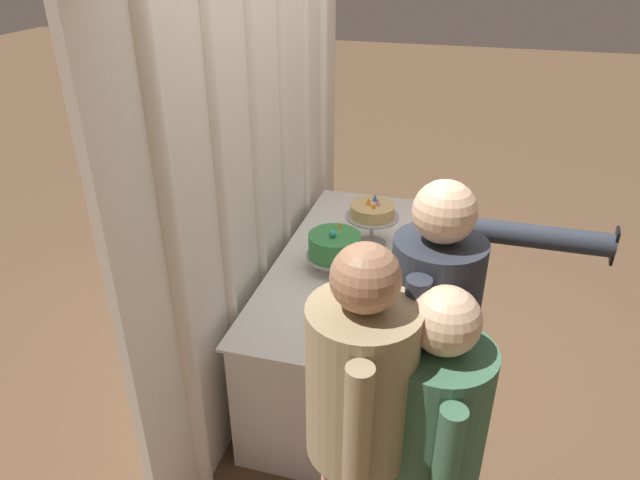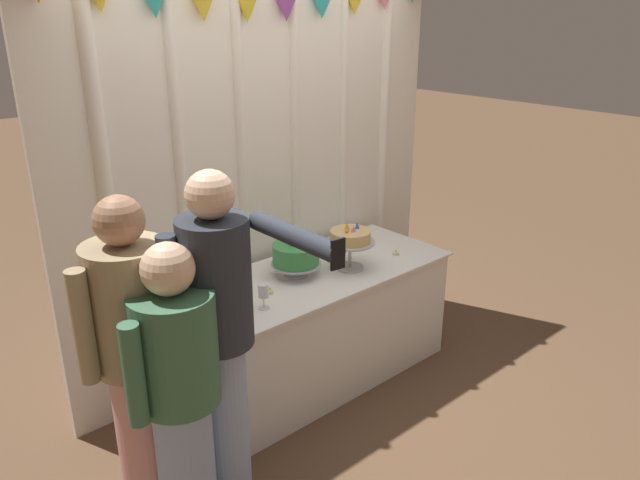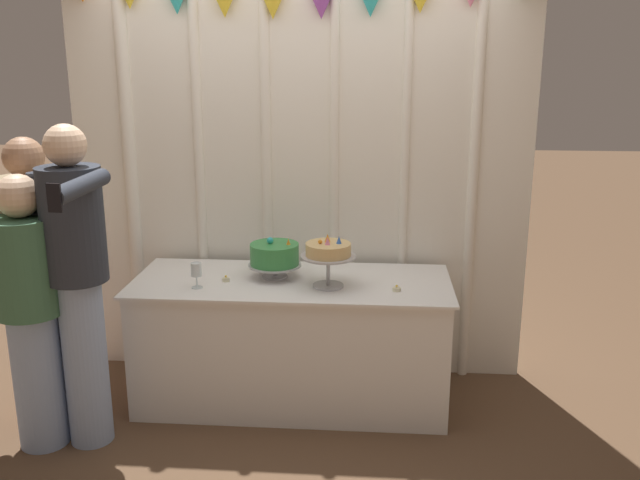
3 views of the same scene
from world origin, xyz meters
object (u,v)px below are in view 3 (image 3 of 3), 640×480
(cake_display_nearright, at_px, (328,253))
(guest_girl_blue_dress, at_px, (77,273))
(tealight_far_left, at_px, (226,279))
(cake_display_nearleft, at_px, (275,255))
(tealight_near_left, at_px, (397,289))
(wine_glass, at_px, (196,271))
(guest_man_pink_jacket, at_px, (30,305))
(guest_man_dark_suit, at_px, (36,274))
(cake_table, at_px, (292,340))

(cake_display_nearright, bearing_deg, guest_girl_blue_dress, -160.09)
(cake_display_nearright, relative_size, tealight_far_left, 7.41)
(cake_display_nearleft, relative_size, tealight_near_left, 6.71)
(cake_display_nearleft, distance_m, guest_girl_blue_dress, 1.13)
(wine_glass, height_order, tealight_far_left, wine_glass)
(cake_display_nearright, distance_m, tealight_near_left, 0.44)
(tealight_far_left, height_order, guest_girl_blue_dress, guest_girl_blue_dress)
(guest_girl_blue_dress, xyz_separation_m, guest_man_pink_jacket, (-0.25, -0.04, -0.17))
(cake_display_nearleft, xyz_separation_m, guest_man_dark_suit, (-1.27, -0.41, -0.02))
(guest_girl_blue_dress, bearing_deg, cake_display_nearright, 19.91)
(tealight_far_left, relative_size, guest_man_pink_jacket, 0.03)
(cake_table, distance_m, tealight_near_left, 0.75)
(guest_man_pink_jacket, bearing_deg, tealight_near_left, 13.50)
(guest_man_dark_suit, bearing_deg, guest_man_pink_jacket, -72.67)
(cake_display_nearright, bearing_deg, tealight_near_left, -6.42)
(wine_glass, distance_m, guest_girl_blue_dress, 0.66)
(guest_man_dark_suit, bearing_deg, tealight_near_left, 6.26)
(cake_display_nearleft, height_order, tealight_near_left, cake_display_nearleft)
(cake_display_nearright, distance_m, guest_girl_blue_dress, 1.36)
(guest_girl_blue_dress, bearing_deg, guest_man_dark_suit, 148.17)
(tealight_near_left, height_order, guest_man_pink_jacket, guest_man_pink_jacket)
(tealight_far_left, distance_m, tealight_near_left, 1.00)
(tealight_far_left, xyz_separation_m, guest_girl_blue_dress, (-0.67, -0.51, 0.19))
(cake_table, xyz_separation_m, cake_display_nearleft, (-0.11, 0.04, 0.52))
(guest_man_pink_jacket, bearing_deg, guest_girl_blue_dress, 9.49)
(cake_display_nearright, bearing_deg, tealight_far_left, 175.43)
(guest_girl_blue_dress, bearing_deg, cake_display_nearleft, 32.73)
(wine_glass, bearing_deg, tealight_far_left, 41.90)
(guest_man_dark_suit, bearing_deg, tealight_far_left, 17.41)
(cake_display_nearleft, xyz_separation_m, cake_display_nearright, (0.33, -0.15, 0.07))
(tealight_near_left, bearing_deg, cake_display_nearright, 173.58)
(cake_display_nearleft, xyz_separation_m, guest_man_pink_jacket, (-1.19, -0.65, -0.11))
(guest_man_dark_suit, height_order, guest_girl_blue_dress, guest_girl_blue_dress)
(tealight_far_left, bearing_deg, cake_display_nearleft, 19.31)
(cake_table, distance_m, cake_display_nearleft, 0.54)
(cake_table, distance_m, tealight_far_left, 0.56)
(tealight_far_left, relative_size, guest_man_dark_suit, 0.03)
(cake_display_nearleft, xyz_separation_m, wine_glass, (-0.42, -0.22, -0.03))
(cake_display_nearleft, distance_m, wine_glass, 0.48)
(wine_glass, height_order, guest_girl_blue_dress, guest_girl_blue_dress)
(tealight_near_left, distance_m, guest_girl_blue_dress, 1.73)
(guest_girl_blue_dress, relative_size, guest_man_pink_jacket, 1.16)
(cake_table, relative_size, guest_girl_blue_dress, 1.08)
(guest_man_pink_jacket, bearing_deg, cake_display_nearleft, 28.55)
(cake_display_nearleft, height_order, cake_display_nearright, cake_display_nearright)
(wine_glass, distance_m, tealight_far_left, 0.21)
(guest_girl_blue_dress, bearing_deg, cake_table, 28.19)
(guest_man_dark_suit, bearing_deg, cake_table, 14.83)
(cake_display_nearleft, distance_m, guest_man_dark_suit, 1.33)
(cake_table, xyz_separation_m, wine_glass, (-0.52, -0.18, 0.49))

